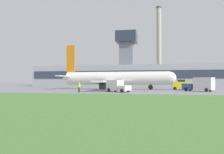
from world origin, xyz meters
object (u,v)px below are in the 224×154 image
pushback_tug (181,85)px  baggage_truck (117,86)px  airplane (115,78)px  ground_crew_person (79,87)px  fuel_truck (200,85)px

pushback_tug → baggage_truck: size_ratio=0.85×
airplane → baggage_truck: bearing=-76.9°
pushback_tug → baggage_truck: pushback_tug is taller
pushback_tug → ground_crew_person: size_ratio=2.27×
airplane → fuel_truck: size_ratio=4.67×
pushback_tug → baggage_truck: (-12.55, -12.99, -0.00)m
fuel_truck → ground_crew_person: bearing=-158.9°
airplane → ground_crew_person: bearing=-103.0°
airplane → baggage_truck: size_ratio=5.78×
airplane → baggage_truck: airplane is taller
pushback_tug → fuel_truck: fuel_truck is taller
baggage_truck → fuel_truck: 16.28m
baggage_truck → ground_crew_person: size_ratio=2.67×
fuel_truck → airplane: bearing=160.0°
fuel_truck → pushback_tug: bearing=110.3°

